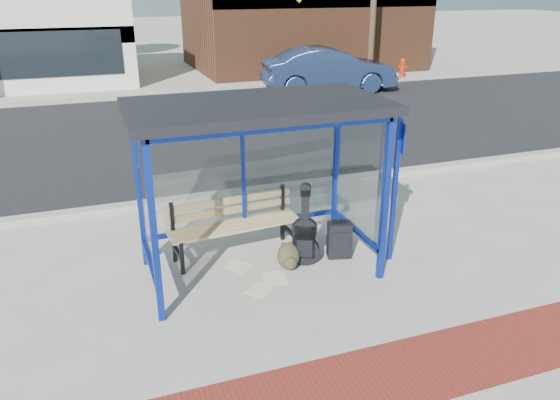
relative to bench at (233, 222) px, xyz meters
name	(u,v)px	position (x,y,z in m)	size (l,w,h in m)	color
ground	(260,270)	(0.21, -0.62, -0.52)	(120.00, 120.00, 0.00)	#B2ADA0
brick_paver_strip	(339,389)	(0.21, -3.22, -0.52)	(60.00, 1.00, 0.01)	maroon
curb_near	(213,196)	(0.21, 2.28, -0.46)	(60.00, 0.25, 0.12)	gray
street_asphalt	(169,133)	(0.21, 7.38, -0.52)	(60.00, 10.00, 0.00)	black
curb_far	(146,96)	(0.21, 12.48, -0.46)	(60.00, 0.25, 0.12)	gray
far_sidewalk	(140,89)	(0.21, 14.38, -0.52)	(60.00, 4.00, 0.01)	#B2ADA0
bus_shelter	(256,127)	(0.21, -0.55, 1.55)	(3.30, 1.80, 2.42)	#0D2594
bench	(233,222)	(0.00, 0.00, 0.00)	(1.99, 0.64, 0.93)	black
guitar_bag	(305,237)	(0.88, -0.66, -0.10)	(0.44, 0.28, 1.17)	black
suitcase	(339,240)	(1.44, -0.62, -0.25)	(0.39, 0.30, 0.60)	black
backpack	(289,257)	(0.61, -0.71, -0.34)	(0.35, 0.32, 0.39)	#302E1A
sign_post	(396,179)	(2.13, -0.93, 0.73)	(0.13, 0.27, 2.22)	navy
newspaper_a	(238,266)	(-0.06, -0.40, -0.52)	(0.35, 0.28, 0.01)	white
newspaper_b	(260,289)	(0.05, -1.12, -0.52)	(0.37, 0.29, 0.01)	white
newspaper_c	(275,278)	(0.34, -0.91, -0.52)	(0.39, 0.30, 0.01)	white
parked_car	(329,70)	(6.76, 11.42, 0.28)	(1.69, 4.85, 1.60)	navy
fire_hydrant	(402,67)	(11.00, 13.19, -0.08)	(0.37, 0.25, 0.83)	red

